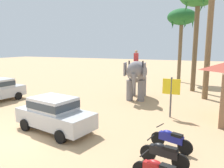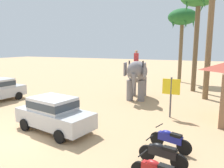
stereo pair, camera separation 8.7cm
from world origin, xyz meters
name	(u,v)px [view 2 (the right image)]	position (x,y,z in m)	size (l,w,h in m)	color
ground_plane	(30,136)	(0.00, 0.00, 0.00)	(120.00, 120.00, 0.00)	tan
car_sedan_foreground	(54,113)	(0.60, 1.07, 0.93)	(4.34, 2.43, 1.70)	#B7BABF
elephant_with_mahout	(137,74)	(2.23, 9.26, 1.99)	(2.22, 4.00, 3.88)	slate
motorcycle_mid_row	(162,153)	(6.18, -0.04, 0.46)	(1.79, 0.58, 0.94)	black
motorcycle_fourth_in_row	(170,139)	(6.22, 1.28, 0.46)	(1.75, 0.74, 0.94)	black
palm_tree_behind_elephant	(182,19)	(4.26, 19.34, 7.17)	(3.20, 3.20, 8.31)	brown
palm_tree_left_of_road	(199,0)	(6.16, 14.31, 8.18)	(3.20, 3.20, 9.41)	brown
signboard_yellow	(171,89)	(5.51, 5.55, 1.69)	(1.00, 0.10, 2.40)	#4C4C51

